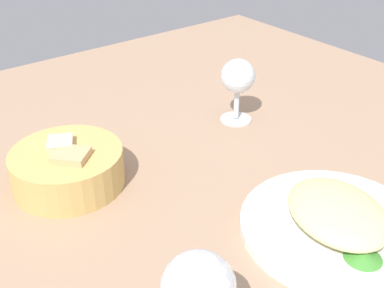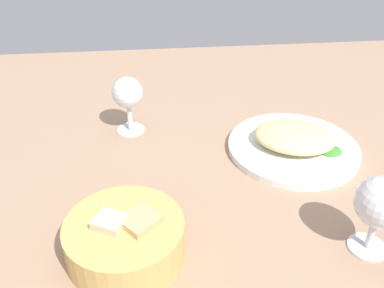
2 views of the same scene
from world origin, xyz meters
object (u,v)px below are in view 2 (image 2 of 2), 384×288
at_px(plate, 293,148).
at_px(wine_glass_near, 128,96).
at_px(bread_basket, 126,238).
at_px(wine_glass_far, 381,205).

height_order(plate, wine_glass_near, wine_glass_near).
bearing_deg(plate, bread_basket, 36.17).
relative_size(plate, wine_glass_near, 2.09).
distance_m(bread_basket, wine_glass_far, 0.36).
relative_size(bread_basket, wine_glass_far, 1.35).
bearing_deg(wine_glass_near, plate, 160.95).
distance_m(bread_basket, wine_glass_near, 0.35).
bearing_deg(wine_glass_near, wine_glass_far, 133.53).
bearing_deg(wine_glass_far, wine_glass_near, -46.47).
distance_m(plate, wine_glass_far, 0.28).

